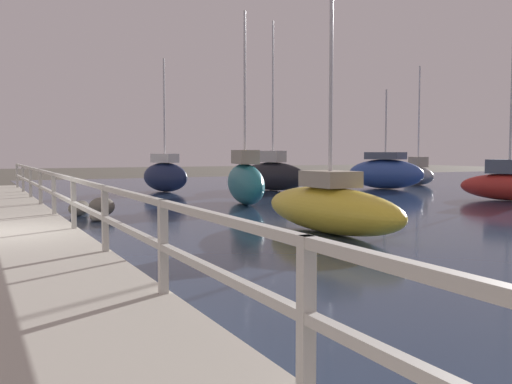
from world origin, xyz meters
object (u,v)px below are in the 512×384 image
sailboat_teal (245,181)px  sailboat_blue (385,173)px  sailboat_yellow (330,208)px  sailboat_red (509,184)px  sailboat_navy (165,175)px  sailboat_gray (418,173)px  sailboat_black (273,174)px

sailboat_teal → sailboat_blue: size_ratio=1.37×
sailboat_yellow → sailboat_red: sailboat_red is taller
sailboat_blue → sailboat_yellow: size_ratio=0.87×
sailboat_navy → sailboat_gray: size_ratio=0.93×
sailboat_yellow → sailboat_teal: bearing=77.8°
sailboat_blue → sailboat_yellow: sailboat_yellow is taller
sailboat_red → sailboat_black: bearing=98.8°
sailboat_gray → sailboat_black: bearing=-164.1°
sailboat_yellow → sailboat_red: size_ratio=0.83×
sailboat_teal → sailboat_navy: size_ratio=1.10×
sailboat_black → sailboat_yellow: bearing=-124.9°
sailboat_blue → sailboat_gray: bearing=5.1°
sailboat_navy → sailboat_red: (10.83, -10.99, -0.14)m
sailboat_red → sailboat_gray: bearing=45.4°
sailboat_teal → sailboat_navy: 7.92m
sailboat_teal → sailboat_blue: bearing=39.3°
sailboat_yellow → sailboat_gray: 22.31m
sailboat_black → sailboat_navy: 5.36m
sailboat_teal → sailboat_red: 10.64m
sailboat_red → sailboat_gray: 11.43m
sailboat_teal → sailboat_navy: bearing=107.9°
sailboat_black → sailboat_teal: bearing=-137.4°
sailboat_red → sailboat_teal: bearing=141.4°
sailboat_blue → sailboat_navy: bearing=142.6°
sailboat_yellow → sailboat_gray: (16.07, 15.47, 0.06)m
sailboat_teal → sailboat_black: (4.52, 6.51, -0.05)m
sailboat_yellow → sailboat_red: (11.62, 4.94, 0.06)m
sailboat_teal → sailboat_yellow: bearing=-87.0°
sailboat_teal → sailboat_blue: (10.47, 5.15, -0.01)m
sailboat_yellow → sailboat_navy: 15.95m
sailboat_yellow → sailboat_navy: (0.78, 15.93, 0.20)m
sailboat_yellow → sailboat_gray: bearing=41.9°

